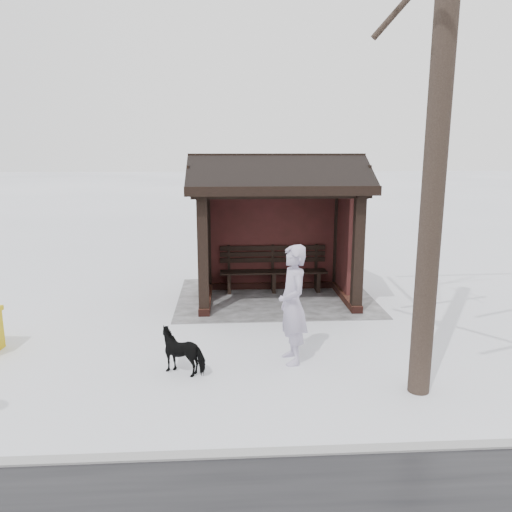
{
  "coord_description": "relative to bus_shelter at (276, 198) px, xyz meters",
  "views": [
    {
      "loc": [
        1.05,
        10.22,
        3.2
      ],
      "look_at": [
        0.48,
        0.8,
        1.15
      ],
      "focal_mm": 35.0,
      "sensor_mm": 36.0,
      "label": 1
    }
  ],
  "objects": [
    {
      "name": "trampled_patch",
      "position": [
        0.0,
        -0.04,
        -2.16
      ],
      "size": [
        4.2,
        3.2,
        0.02
      ],
      "primitive_type": "cube",
      "color": "#99999F",
      "rests_on": "ground"
    },
    {
      "name": "ground",
      "position": [
        0.0,
        0.16,
        -2.17
      ],
      "size": [
        120.0,
        120.0,
        0.0
      ],
      "primitive_type": "plane",
      "color": "white",
      "rests_on": "ground"
    },
    {
      "name": "pedestrian",
      "position": [
        0.07,
        3.3,
        -1.26
      ],
      "size": [
        0.53,
        0.72,
        1.81
      ],
      "primitive_type": "imported",
      "rotation": [
        0.0,
        0.0,
        1.73
      ],
      "color": "#AAA1BD",
      "rests_on": "ground"
    },
    {
      "name": "kerb",
      "position": [
        0.0,
        5.66,
        -2.16
      ],
      "size": [
        120.0,
        0.15,
        0.06
      ],
      "primitive_type": "cube",
      "color": "gray",
      "rests_on": "ground"
    },
    {
      "name": "bus_shelter",
      "position": [
        0.0,
        0.0,
        0.0
      ],
      "size": [
        3.6,
        2.4,
        3.09
      ],
      "color": "#371914",
      "rests_on": "ground"
    },
    {
      "name": "dog",
      "position": [
        1.69,
        3.56,
        -1.84
      ],
      "size": [
        0.84,
        0.63,
        0.65
      ],
      "primitive_type": "imported",
      "rotation": [
        0.0,
        0.0,
        1.15
      ],
      "color": "black",
      "rests_on": "ground"
    }
  ]
}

